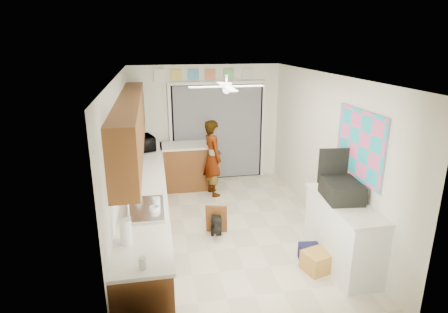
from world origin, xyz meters
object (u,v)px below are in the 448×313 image
microwave (144,143)px  man (213,158)px  dog (216,221)px  soap_bottle (137,186)px  cup (155,210)px  paper_towel_roll (126,232)px  navy_crate (314,254)px  suitcase (341,190)px  cardboard_box (320,261)px

microwave → man: man is taller
man → dog: bearing=159.6°
soap_bottle → cup: (0.22, -0.61, -0.09)m
paper_towel_roll → navy_crate: (2.46, 0.65, -0.96)m
suitcase → man: bearing=122.9°
navy_crate → soap_bottle: bearing=165.7°
paper_towel_roll → dog: size_ratio=0.55×
microwave → navy_crate: 3.82m
suitcase → navy_crate: suitcase is taller
cup → dog: cup is taller
cup → dog: (0.94, 1.10, -0.79)m
paper_towel_roll → cardboard_box: 2.67m
cardboard_box → cup: bearing=175.0°
dog → cup: bearing=-124.8°
microwave → cardboard_box: size_ratio=1.15×
microwave → navy_crate: (2.32, -2.88, -0.96)m
cup → microwave: bearing=93.2°
soap_bottle → paper_towel_roll: soap_bottle is taller
soap_bottle → navy_crate: 2.64m
navy_crate → cup: bearing=-180.0°
microwave → dog: size_ratio=1.01×
paper_towel_roll → cardboard_box: size_ratio=0.63×
paper_towel_roll → suitcase: bearing=13.2°
cup → dog: 1.66m
soap_bottle → cardboard_box: size_ratio=0.66×
microwave → soap_bottle: size_ratio=1.75×
microwave → suitcase: size_ratio=0.85×
soap_bottle → man: bearing=56.2°
paper_towel_roll → microwave: bearing=87.8°
cup → paper_towel_roll: paper_towel_roll is taller
navy_crate → man: man is taller
cup → cardboard_box: (2.16, -0.19, -0.85)m
soap_bottle → dog: 1.55m
microwave → paper_towel_roll: 3.54m
paper_towel_roll → dog: bearing=54.7°
cup → dog: bearing=49.5°
microwave → cardboard_box: 3.96m
soap_bottle → cardboard_box: bearing=-18.5°
paper_towel_roll → cup: bearing=65.3°
microwave → soap_bottle: 2.27m
microwave → navy_crate: microwave is taller
microwave → cardboard_box: (2.32, -3.07, -0.94)m
cardboard_box → navy_crate: bearing=90.0°
navy_crate → man: (-1.01, 2.66, 0.65)m
navy_crate → dog: dog is taller
suitcase → man: man is taller
soap_bottle → navy_crate: size_ratio=0.75×
cup → cardboard_box: 2.33m
soap_bottle → cardboard_box: soap_bottle is taller
soap_bottle → microwave: bearing=88.5°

